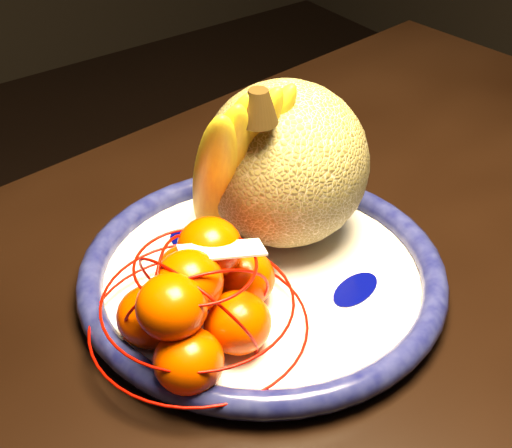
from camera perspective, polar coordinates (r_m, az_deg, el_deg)
fruit_bowl at (r=0.76m, az=0.45°, el=-3.79°), size 0.35×0.35×0.03m
cantaloupe at (r=0.77m, az=2.13°, el=4.41°), size 0.17×0.17×0.17m
banana_bunch at (r=0.73m, az=-1.87°, el=4.56°), size 0.13×0.13×0.20m
mandarin_bag at (r=0.67m, az=-4.26°, el=-5.49°), size 0.25×0.25×0.12m
price_tag at (r=0.65m, az=-2.48°, el=-1.92°), size 0.08×0.05×0.01m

